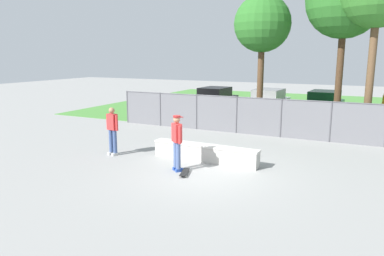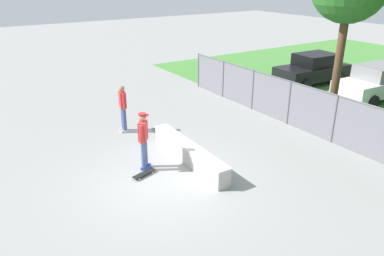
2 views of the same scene
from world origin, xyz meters
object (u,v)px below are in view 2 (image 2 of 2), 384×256
object	(u,v)px
car_black	(313,69)
car_white	(376,82)
skateboarder	(143,138)
concrete_ledge	(189,153)
bystander	(123,107)
skateboard	(144,173)

from	to	relation	value
car_black	car_white	distance (m)	3.52
car_white	skateboarder	bearing A→B (deg)	-88.95
skateboarder	car_white	bearing A→B (deg)	91.05
concrete_ledge	car_black	distance (m)	11.48
concrete_ledge	car_white	xyz separation A→B (m)	(-0.60, 11.06, 0.53)
skateboarder	bystander	distance (m)	3.19
bystander	skateboard	bearing A→B (deg)	-14.30
concrete_ledge	skateboard	distance (m)	1.63
concrete_ledge	skateboarder	distance (m)	1.61
concrete_ledge	skateboarder	xyz separation A→B (m)	(-0.37, -1.39, 0.72)
skateboard	bystander	size ratio (longest dim) A/B	0.45
concrete_ledge	bystander	xyz separation A→B (m)	(-3.49, -0.72, 0.70)
concrete_ledge	bystander	world-z (taller)	bystander
concrete_ledge	car_white	world-z (taller)	car_white
car_black	bystander	xyz separation A→B (m)	(0.62, -11.42, 0.17)
skateboard	car_black	world-z (taller)	car_black
skateboarder	car_black	distance (m)	12.66
skateboard	car_black	bearing A→B (deg)	108.50
car_white	bystander	distance (m)	12.13
car_black	bystander	distance (m)	11.44
car_white	bystander	xyz separation A→B (m)	(-2.89, -11.78, 0.17)
skateboard	car_black	size ratio (longest dim) A/B	0.19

